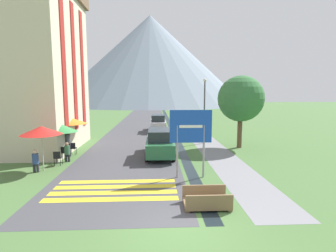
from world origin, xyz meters
name	(u,v)px	position (x,y,z in m)	size (l,w,h in m)	color
ground_plane	(162,132)	(0.00, 20.00, 0.00)	(160.00, 160.00, 0.00)	#476B38
road	(143,121)	(-2.50, 30.00, 0.00)	(6.40, 60.00, 0.01)	#424247
footpath	(185,121)	(3.60, 30.00, 0.00)	(2.20, 60.00, 0.01)	slate
drainage_channel	(168,121)	(1.20, 30.00, 0.00)	(0.60, 60.00, 0.00)	black
crosswalk_marking	(115,190)	(-2.50, 3.35, 0.01)	(5.44, 2.54, 0.01)	yellow
mountain_distant	(150,60)	(-2.30, 85.25, 15.05)	(65.43, 65.43, 30.10)	gray
hotel_building	(34,61)	(-9.39, 12.00, 6.48)	(6.09, 8.47, 12.08)	beige
road_sign	(191,132)	(1.04, 4.87, 2.29)	(2.08, 0.11, 3.39)	gray
footbridge	(206,201)	(1.20, 1.48, 0.23)	(1.70, 1.10, 0.65)	brown
parked_car_near	(160,143)	(-0.40, 9.32, 0.91)	(1.87, 4.55, 1.82)	#28663D
parked_car_far	(158,123)	(-0.40, 20.46, 0.91)	(1.72, 4.49, 1.82)	#B2B2B7
cafe_chair_near_right	(58,157)	(-6.38, 7.36, 0.51)	(0.40, 0.40, 0.85)	black
cafe_chair_far_right	(73,147)	(-6.31, 9.96, 0.51)	(0.40, 0.40, 0.85)	black
cafe_chair_middle	(62,152)	(-6.58, 8.67, 0.51)	(0.40, 0.40, 0.85)	black
cafe_umbrella_front_red	(41,130)	(-6.78, 6.34, 2.22)	(2.14, 2.14, 2.45)	#B7B2A8
cafe_umbrella_middle_green	(61,128)	(-6.71, 8.99, 1.99)	(2.10, 2.10, 2.24)	#B7B2A8
cafe_umbrella_rear_orange	(71,121)	(-6.75, 11.19, 2.20)	(2.32, 2.32, 2.42)	#B7B2A8
person_seated_far	(35,160)	(-7.08, 6.11, 0.67)	(0.32, 0.32, 1.22)	#282833
person_seated_near	(67,151)	(-6.11, 8.19, 0.67)	(0.32, 0.32, 1.21)	#282833
person_standing_terrace	(68,142)	(-6.48, 9.54, 0.99)	(0.32, 0.32, 1.71)	#282833
streetlamp	(204,106)	(3.33, 13.50, 3.15)	(0.28, 0.28, 5.33)	#515156
tree_by_path	(241,99)	(5.76, 11.75, 3.74)	(3.46, 3.46, 5.49)	brown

